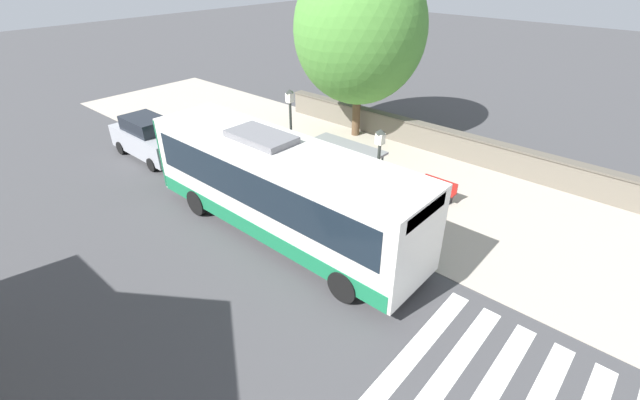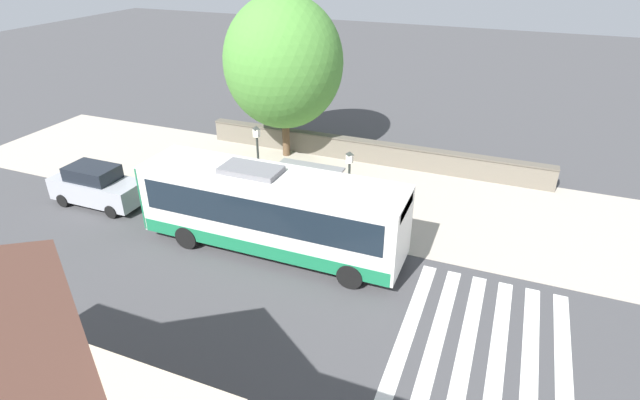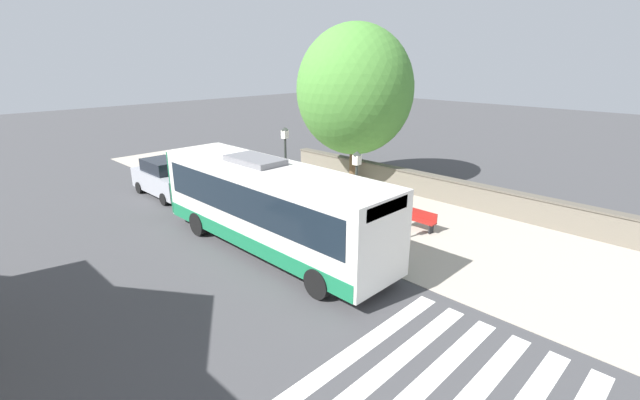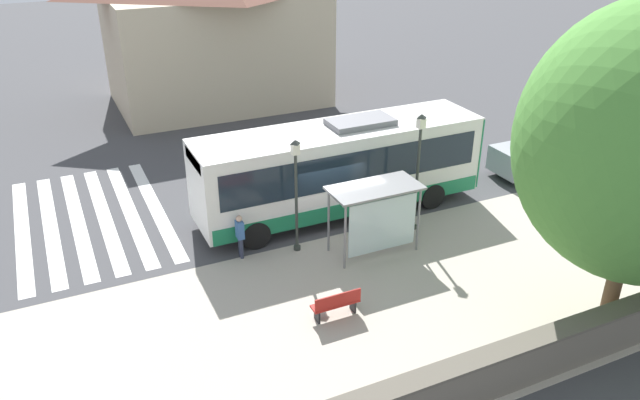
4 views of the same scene
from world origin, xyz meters
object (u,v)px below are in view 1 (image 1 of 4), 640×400
object	(u,v)px
pedestrian	(417,239)
street_lamp_far	(377,176)
shade_tree	(360,30)
bus_shelter	(346,157)
street_lamp_near	(291,134)
bench	(439,189)
bus	(280,187)
parked_car_behind_bus	(149,138)

from	to	relation	value
pedestrian	street_lamp_far	world-z (taller)	street_lamp_far
street_lamp_far	shade_tree	world-z (taller)	shade_tree
bus_shelter	pedestrian	distance (m)	4.62
bus_shelter	street_lamp_far	bearing A→B (deg)	61.49
bus_shelter	street_lamp_near	distance (m)	2.33
bench	street_lamp_near	distance (m)	6.35
street_lamp_far	street_lamp_near	bearing A→B (deg)	-95.45
bus	street_lamp_near	world-z (taller)	street_lamp_near
parked_car_behind_bus	shade_tree	bearing A→B (deg)	147.03
bus	street_lamp_far	xyz separation A→B (m)	(-1.97, 2.60, 0.54)
bench	parked_car_behind_bus	distance (m)	13.79
bus	bus_shelter	size ratio (longest dim) A/B	3.56
pedestrian	shade_tree	distance (m)	12.18
parked_car_behind_bus	pedestrian	bearing A→B (deg)	95.02
bus	parked_car_behind_bus	world-z (taller)	bus
street_lamp_far	parked_car_behind_bus	distance (m)	12.37
bus_shelter	bench	bearing A→B (deg)	133.89
bench	street_lamp_far	world-z (taller)	street_lamp_far
shade_tree	parked_car_behind_bus	world-z (taller)	shade_tree
bus_shelter	shade_tree	xyz separation A→B (m)	(-6.10, -4.07, 3.48)
pedestrian	bus	bearing A→B (deg)	-70.03
shade_tree	parked_car_behind_bus	size ratio (longest dim) A/B	2.00
bus_shelter	bench	xyz separation A→B (m)	(-2.66, 2.77, -1.51)
bus_shelter	shade_tree	distance (m)	8.12
bus	street_lamp_near	bearing A→B (deg)	-143.06
street_lamp_near	bus	bearing A→B (deg)	36.94
bus	street_lamp_far	size ratio (longest dim) A/B	2.69
pedestrian	bench	bearing A→B (deg)	-161.42
pedestrian	street_lamp_near	size ratio (longest dim) A/B	0.36
bus	street_lamp_far	distance (m)	3.31
bus	pedestrian	distance (m)	4.87
bus_shelter	street_lamp_far	distance (m)	2.67
bus	parked_car_behind_bus	size ratio (longest dim) A/B	2.39
street_lamp_near	street_lamp_far	world-z (taller)	street_lamp_near
bus	shade_tree	xyz separation A→B (m)	(-9.33, -3.78, 3.60)
bus	street_lamp_near	size ratio (longest dim) A/B	2.48
bus	shade_tree	bearing A→B (deg)	-157.93
bus	pedestrian	size ratio (longest dim) A/B	6.85
bus_shelter	street_lamp_near	bearing A→B (deg)	-68.13
bus	parked_car_behind_bus	xyz separation A→B (m)	(-0.39, -9.58, -0.90)
street_lamp_near	parked_car_behind_bus	world-z (taller)	street_lamp_near
bus	pedestrian	xyz separation A→B (m)	(-1.63, 4.49, -0.94)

